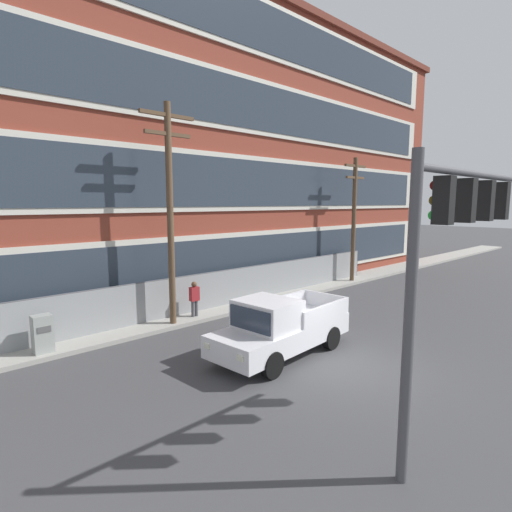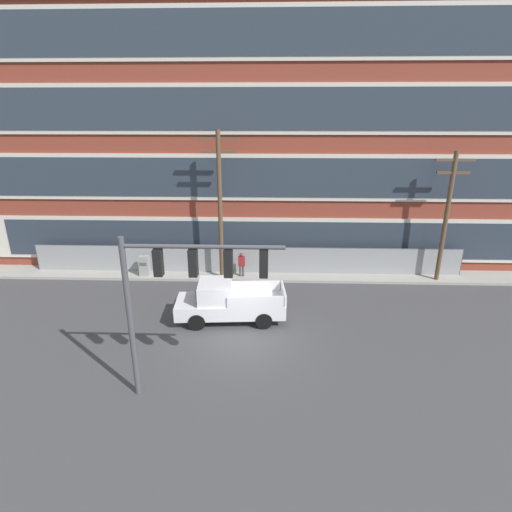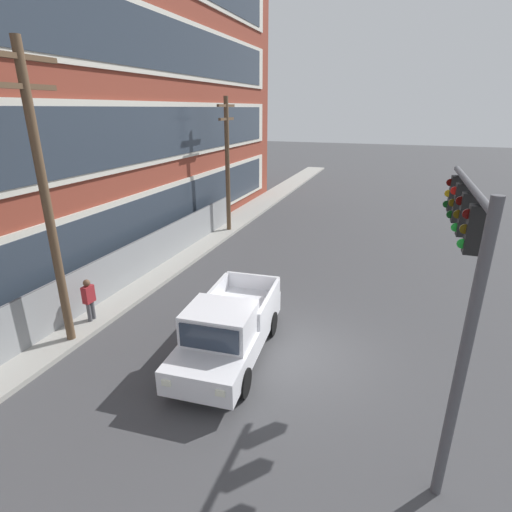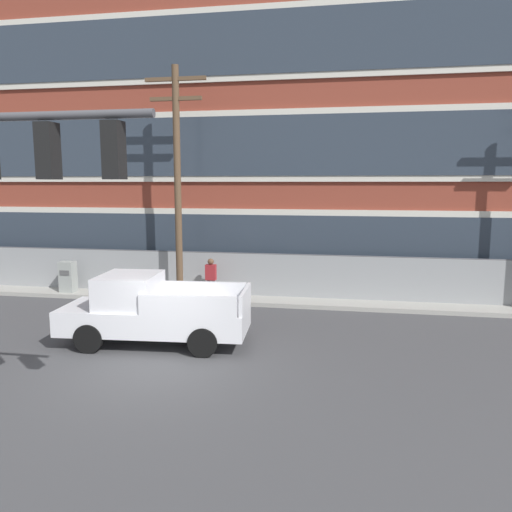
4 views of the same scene
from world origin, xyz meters
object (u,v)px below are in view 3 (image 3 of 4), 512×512
(pickup_truck_white, at_px, (228,331))
(utility_pole_near_corner, at_px, (45,193))
(utility_pole_midblock, at_px, (227,161))
(pedestrian_near_cabinet, at_px, (89,299))
(traffic_signal_mast, at_px, (464,252))

(pickup_truck_white, xyz_separation_m, utility_pole_near_corner, (-0.90, 5.13, 3.93))
(pickup_truck_white, bearing_deg, utility_pole_midblock, 23.28)
(utility_pole_midblock, bearing_deg, pedestrian_near_cabinet, 179.54)
(utility_pole_near_corner, bearing_deg, utility_pole_midblock, 0.46)
(traffic_signal_mast, xyz_separation_m, pickup_truck_white, (0.91, 5.65, -3.48))
(pickup_truck_white, relative_size, utility_pole_midblock, 0.70)
(pedestrian_near_cabinet, bearing_deg, pickup_truck_white, -93.20)
(traffic_signal_mast, xyz_separation_m, pedestrian_near_cabinet, (1.21, 10.99, -3.45))
(pickup_truck_white, height_order, utility_pole_midblock, utility_pole_midblock)
(pickup_truck_white, relative_size, utility_pole_near_corner, 0.61)
(traffic_signal_mast, height_order, pedestrian_near_cabinet, traffic_signal_mast)
(utility_pole_midblock, bearing_deg, utility_pole_near_corner, -179.54)
(pedestrian_near_cabinet, bearing_deg, utility_pole_midblock, -0.46)
(utility_pole_near_corner, bearing_deg, traffic_signal_mast, -90.08)
(utility_pole_midblock, distance_m, pedestrian_near_cabinet, 12.33)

